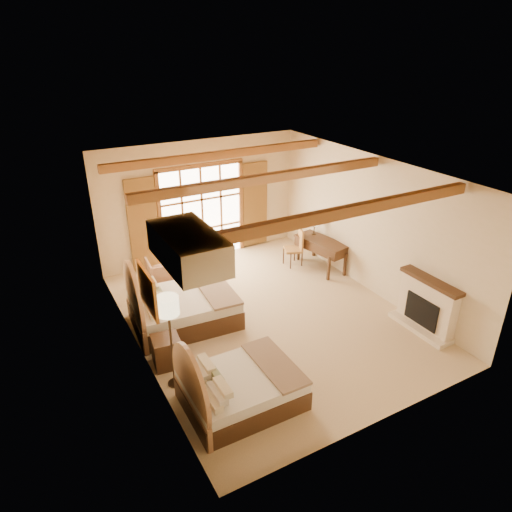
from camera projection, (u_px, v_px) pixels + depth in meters
floor at (267, 315)px, 9.96m from camera, size 7.00×7.00×0.00m
wall_back at (201, 201)px, 12.04m from camera, size 5.50×0.00×5.50m
wall_left at (133, 280)px, 8.07m from camera, size 0.00×7.00×7.00m
wall_right at (371, 225)px, 10.48m from camera, size 0.00×7.00×7.00m
ceiling at (268, 172)px, 8.59m from camera, size 7.00×7.00×0.00m
ceiling_beams at (268, 178)px, 8.64m from camera, size 5.39×4.60×0.18m
french_doors at (202, 214)px, 12.14m from camera, size 3.95×0.08×2.60m
fireplace at (426, 307)px, 9.30m from camera, size 0.46×1.40×1.16m
painting at (147, 290)px, 7.44m from camera, size 0.06×0.95×0.75m
canopy_valance at (188, 247)px, 6.07m from camera, size 0.70×1.40×0.45m
bed_near at (234, 388)px, 7.36m from camera, size 1.84×1.44×1.21m
bed_far at (177, 307)px, 9.48m from camera, size 2.21×1.73×1.39m
nightstand at (167, 351)px, 8.34m from camera, size 0.54×0.54×0.58m
floor_lamp at (168, 311)px, 7.35m from camera, size 0.37×0.37×1.75m
armchair at (163, 271)px, 11.11m from camera, size 0.79×0.81×0.68m
ottoman at (204, 271)px, 11.47m from camera, size 0.57×0.57×0.36m
desk at (321, 253)px, 11.90m from camera, size 0.89×1.54×0.78m
desk_chair at (294, 254)px, 12.09m from camera, size 0.58×0.57×1.01m
desk_lamp at (315, 223)px, 11.97m from camera, size 0.21×0.21×0.43m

